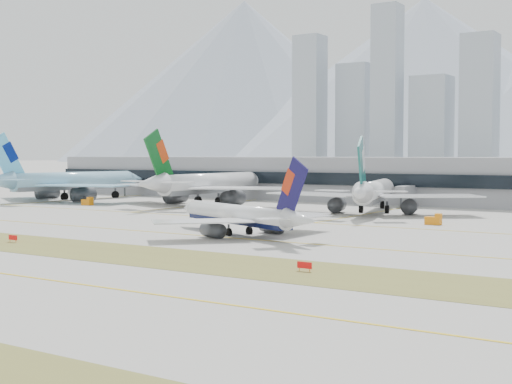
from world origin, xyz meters
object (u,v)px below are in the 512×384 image
Objects in this scene: widebody_korean at (68,182)px; widebody_eva at (206,185)px; taxiing_airliner at (241,216)px; widebody_cathay at (374,193)px; terminal at (402,179)px.

widebody_korean is 54.14m from widebody_eva.
widebody_cathay is at bearing -67.17° from taxiing_airliner.
terminal is (-11.78, 51.64, 2.00)m from widebody_cathay.
taxiing_airliner is 0.79× the size of widebody_cathay.
widebody_eva is (-57.00, 65.41, 2.49)m from taxiing_airliner.
widebody_eva is 57.96m from widebody_cathay.
widebody_cathay is at bearing -92.57° from widebody_eva.
widebody_korean is 0.98× the size of widebody_eva.
terminal is at bearing -60.94° from taxiing_airliner.
widebody_korean is (-110.51, 57.14, 2.43)m from taxiing_airliner.
taxiing_airliner is 124.43m from widebody_korean.
widebody_eva reaches higher than terminal.
widebody_eva is 0.24× the size of terminal.
widebody_korean is 115.21m from terminal.
taxiing_airliner is at bearing 164.32° from widebody_cathay.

